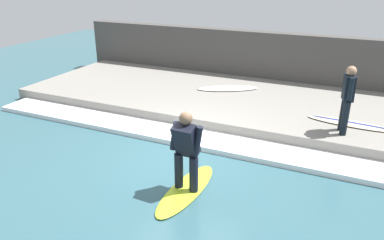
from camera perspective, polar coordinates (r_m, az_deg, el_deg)
ground_plane at (r=8.38m, az=-1.54°, el=-5.72°), size 28.00×28.00×0.00m
concrete_ledge at (r=11.38m, az=6.35°, el=2.87°), size 4.40×12.86×0.36m
back_wall at (r=13.43m, az=9.85°, el=9.15°), size 0.50×13.50×1.91m
wave_foam_crest at (r=9.10m, az=0.96°, el=-2.92°), size 0.95×12.22×0.12m
surfboard_riding at (r=7.20m, az=-0.87°, el=-10.56°), size 2.04×0.67×0.06m
surfer_riding at (r=6.76m, az=-0.92°, el=-4.21°), size 0.45×0.67×1.55m
surfer_waiting_near at (r=9.13m, az=22.60°, el=3.39°), size 0.53×0.30×1.58m
surfboard_waiting_near at (r=9.95m, az=23.02°, el=-0.48°), size 0.64×2.10×0.07m
surfboard_spare at (r=11.91m, az=5.45°, el=4.84°), size 1.43×1.97×0.06m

